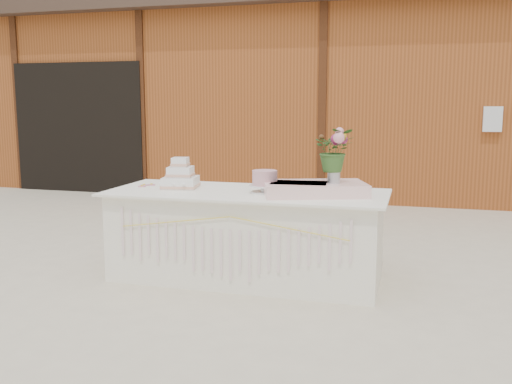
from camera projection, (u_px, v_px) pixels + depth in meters
The scene contains 9 objects.
ground at pixel (247, 278), 5.02m from camera, with size 80.00×80.00×0.00m, color beige.
barn at pixel (339, 94), 10.47m from camera, with size 12.60×4.60×3.30m.
cake_table at pixel (247, 235), 4.96m from camera, with size 2.40×1.00×0.77m.
wedding_cake at pixel (181, 178), 5.10m from camera, with size 0.35×0.35×0.27m.
pink_cake_stand at pixel (265, 180), 4.80m from camera, with size 0.27×0.27×0.19m.
satin_runner at pixel (314, 189), 4.71m from camera, with size 0.83×0.48×0.10m, color #FFD1CD.
flower_vase at pixel (334, 174), 4.65m from camera, with size 0.10×0.10×0.14m, color silver.
bouquet at pixel (335, 144), 4.61m from camera, with size 0.32×0.28×0.36m, color #345A24.
loose_flowers at pixel (139, 186), 5.18m from camera, with size 0.14×0.35×0.02m, color #CE7E95, non-canonical shape.
Camera 1 is at (1.39, -4.64, 1.52)m, focal length 40.00 mm.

